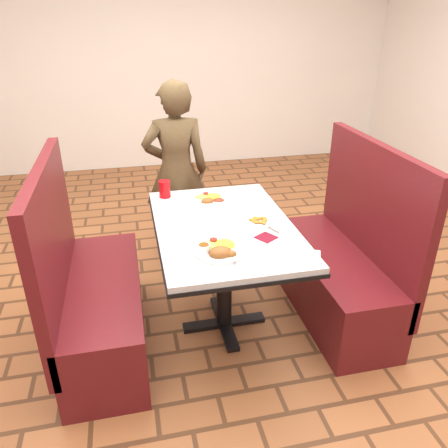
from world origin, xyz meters
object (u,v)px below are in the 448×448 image
Objects in this scene: booth_bench_left at (95,300)px; near_dinner_plate at (219,247)px; far_dinner_plate at (210,198)px; plantain_plate at (259,221)px; booth_bench_right at (339,269)px; diner_person at (176,171)px; dining_table at (224,238)px; red_tumbler at (165,189)px.

near_dinner_plate is at bearing -24.91° from booth_bench_left.
plantain_plate is (0.22, -0.40, -0.01)m from far_dinner_plate.
diner_person is (-0.95, 1.09, 0.39)m from booth_bench_right.
near_dinner_plate is at bearing -160.09° from booth_bench_right.
dining_table is 0.24m from plantain_plate.
dining_table is at bearing 171.43° from plantain_plate.
diner_person is at bearing 107.81° from plantain_plate.
dining_table is at bearing 0.00° from booth_bench_left.
dining_table is 0.38m from far_dinner_plate.
red_tumbler is (-0.20, 0.83, 0.03)m from near_dinner_plate.
booth_bench_left is (-0.80, 0.00, -0.32)m from dining_table.
booth_bench_right is 0.83× the size of diner_person.
red_tumbler reaches higher than far_dinner_plate.
near_dinner_plate is 2.44× the size of red_tumbler.
booth_bench_left reaches higher than red_tumbler.
booth_bench_right reaches higher than dining_table.
red_tumbler is (-1.10, 0.50, 0.48)m from booth_bench_right.
plantain_plate is at bearing 109.12° from diner_person.
dining_table is at bearing -59.22° from red_tumbler.
booth_bench_right reaches higher than far_dinner_plate.
plantain_plate is (0.36, -1.12, 0.04)m from diner_person.
dining_table is 1.10m from diner_person.
booth_bench_left is 1.33m from diner_person.
far_dinner_plate is 0.45m from plantain_plate.
dining_table is 1.01× the size of booth_bench_right.
far_dinner_plate reaches higher than plantain_plate.
booth_bench_right is 0.73m from plantain_plate.
red_tumbler is at bearing 154.52° from far_dinner_plate.
booth_bench_right is 7.16× the size of plantain_plate.
dining_table is 4.32× the size of near_dinner_plate.
plantain_plate is 0.74m from red_tumbler.
booth_bench_right reaches higher than near_dinner_plate.
diner_person is 1.42m from near_dinner_plate.
dining_table is 0.86m from booth_bench_right.
booth_bench_left is 10.45× the size of red_tumbler.
booth_bench_right reaches higher than red_tumbler.
diner_person reaches higher than near_dinner_plate.
plantain_plate is at bearing -60.89° from far_dinner_plate.
far_dinner_plate is at bearing 91.91° from dining_table.
near_dinner_plate is at bearing -76.40° from red_tumbler.
far_dinner_plate is (-0.01, 0.37, 0.12)m from dining_table.
diner_person reaches higher than booth_bench_right.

